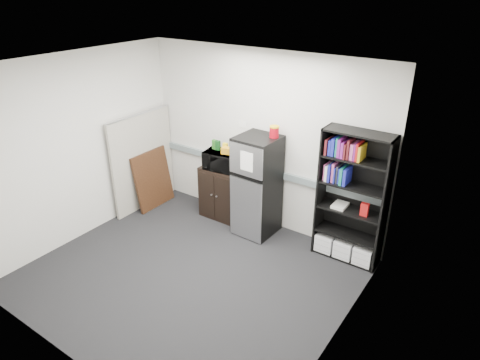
{
  "coord_description": "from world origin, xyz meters",
  "views": [
    {
      "loc": [
        3.15,
        -3.39,
        3.57
      ],
      "look_at": [
        0.18,
        0.9,
        1.09
      ],
      "focal_mm": 32.0,
      "sensor_mm": 36.0,
      "label": 1
    }
  ],
  "objects": [
    {
      "name": "wall_back",
      "position": [
        0.0,
        1.75,
        1.35
      ],
      "size": [
        4.0,
        0.02,
        2.7
      ],
      "primitive_type": "cube",
      "color": "silver",
      "rests_on": "floor"
    },
    {
      "name": "coffee_can",
      "position": [
        0.32,
        1.55,
        1.63
      ],
      "size": [
        0.14,
        0.14,
        0.18
      ],
      "color": "#A30715",
      "rests_on": "refrigerator"
    },
    {
      "name": "bookshelf",
      "position": [
        1.53,
        1.57,
        0.91
      ],
      "size": [
        0.9,
        0.34,
        1.85
      ],
      "color": "black",
      "rests_on": "floor"
    },
    {
      "name": "wall_right",
      "position": [
        2.0,
        0.0,
        1.35
      ],
      "size": [
        0.02,
        3.5,
        2.7
      ],
      "primitive_type": "cube",
      "color": "silver",
      "rests_on": "floor"
    },
    {
      "name": "framed_poster",
      "position": [
        -1.77,
        1.14,
        0.48
      ],
      "size": [
        0.2,
        0.75,
        0.96
      ],
      "rotation": [
        0.0,
        -0.16,
        0.0
      ],
      "color": "black",
      "rests_on": "floor"
    },
    {
      "name": "cubicle_partition",
      "position": [
        -1.9,
        1.08,
        0.81
      ],
      "size": [
        0.06,
        1.3,
        1.62
      ],
      "color": "gray",
      "rests_on": "floor"
    },
    {
      "name": "wall_note",
      "position": [
        -0.35,
        1.74,
        1.55
      ],
      "size": [
        0.14,
        0.0,
        0.1
      ],
      "primitive_type": "cube",
      "color": "white",
      "rests_on": "wall_back"
    },
    {
      "name": "wall_left",
      "position": [
        -2.0,
        0.0,
        1.35
      ],
      "size": [
        0.02,
        3.5,
        2.7
      ],
      "primitive_type": "cube",
      "color": "silver",
      "rests_on": "floor"
    },
    {
      "name": "snack_box_a",
      "position": [
        -0.72,
        1.52,
        1.21
      ],
      "size": [
        0.07,
        0.05,
        0.15
      ],
      "primitive_type": "cube",
      "rotation": [
        0.0,
        0.0,
        -0.06
      ],
      "color": "#23611B",
      "rests_on": "microwave"
    },
    {
      "name": "snack_box_b",
      "position": [
        -0.66,
        1.52,
        1.21
      ],
      "size": [
        0.08,
        0.06,
        0.15
      ],
      "primitive_type": "cube",
      "rotation": [
        0.0,
        0.0,
        0.23
      ],
      "color": "#0D3A12",
      "rests_on": "microwave"
    },
    {
      "name": "electrical_raceway",
      "position": [
        0.0,
        1.72,
        0.9
      ],
      "size": [
        3.92,
        0.05,
        0.1
      ],
      "primitive_type": "cube",
      "color": "slate",
      "rests_on": "wall_back"
    },
    {
      "name": "snack_box_c",
      "position": [
        -0.52,
        1.52,
        1.21
      ],
      "size": [
        0.08,
        0.06,
        0.14
      ],
      "primitive_type": "cube",
      "rotation": [
        0.0,
        0.0,
        0.14
      ],
      "color": "gold",
      "rests_on": "microwave"
    },
    {
      "name": "floor",
      "position": [
        0.0,
        0.0,
        0.0
      ],
      "size": [
        4.0,
        4.0,
        0.0
      ],
      "primitive_type": "plane",
      "color": "black",
      "rests_on": "ground"
    },
    {
      "name": "snack_bag",
      "position": [
        -0.44,
        1.47,
        1.19
      ],
      "size": [
        0.2,
        0.14,
        0.1
      ],
      "primitive_type": "cube",
      "rotation": [
        0.0,
        0.0,
        0.26
      ],
      "color": "orange",
      "rests_on": "microwave"
    },
    {
      "name": "ceiling",
      "position": [
        0.0,
        0.0,
        2.7
      ],
      "size": [
        4.0,
        3.5,
        0.02
      ],
      "primitive_type": "cube",
      "color": "white",
      "rests_on": "wall_back"
    },
    {
      "name": "microwave",
      "position": [
        -0.57,
        1.48,
        0.99
      ],
      "size": [
        0.57,
        0.42,
        0.29
      ],
      "primitive_type": "imported",
      "rotation": [
        0.0,
        0.0,
        0.14
      ],
      "color": "black",
      "rests_on": "cabinet"
    },
    {
      "name": "cabinet",
      "position": [
        -0.57,
        1.5,
        0.43
      ],
      "size": [
        0.68,
        0.46,
        0.85
      ],
      "color": "black",
      "rests_on": "floor"
    },
    {
      "name": "refrigerator",
      "position": [
        0.13,
        1.42,
        0.77
      ],
      "size": [
        0.59,
        0.62,
        1.54
      ],
      "rotation": [
        0.0,
        0.0,
        -0.03
      ],
      "color": "black",
      "rests_on": "floor"
    }
  ]
}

